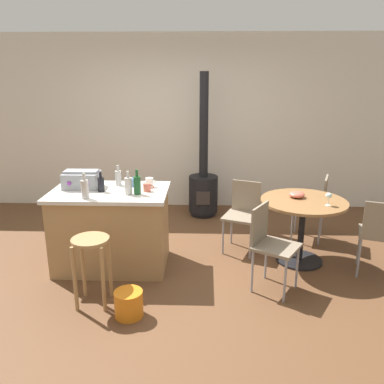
{
  "coord_description": "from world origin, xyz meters",
  "views": [
    {
      "loc": [
        0.43,
        -4.09,
        2.13
      ],
      "look_at": [
        0.28,
        0.14,
        0.86
      ],
      "focal_mm": 37.53,
      "sensor_mm": 36.0,
      "label": 1
    }
  ],
  "objects_px": {
    "bottle_0": "(118,178)",
    "bottle_2": "(101,184)",
    "folding_chair_left": "(270,241)",
    "cup_0": "(150,182)",
    "wooden_stool": "(91,256)",
    "cup_1": "(133,182)",
    "serving_bowl": "(297,194)",
    "toolbox": "(82,179)",
    "bottle_1": "(137,185)",
    "bottle_4": "(85,189)",
    "wood_stove": "(203,183)",
    "kitchen_island": "(112,228)",
    "plastic_bucket": "(129,304)",
    "cup_2": "(147,187)",
    "bottle_3": "(128,186)",
    "wine_glass": "(329,196)",
    "folding_chair_right": "(380,232)",
    "folding_chair_far": "(243,211)",
    "dining_table": "(303,215)"
  },
  "relations": [
    {
      "from": "wooden_stool",
      "to": "toolbox",
      "type": "bearing_deg",
      "value": 109.76
    },
    {
      "from": "bottle_2",
      "to": "bottle_3",
      "type": "height_order",
      "value": "bottle_3"
    },
    {
      "from": "folding_chair_left",
      "to": "cup_0",
      "type": "xyz_separation_m",
      "value": [
        -1.27,
        0.6,
        0.43
      ]
    },
    {
      "from": "wood_stove",
      "to": "bottle_4",
      "type": "height_order",
      "value": "wood_stove"
    },
    {
      "from": "bottle_1",
      "to": "plastic_bucket",
      "type": "distance_m",
      "value": 1.23
    },
    {
      "from": "folding_chair_right",
      "to": "bottle_4",
      "type": "distance_m",
      "value": 3.1
    },
    {
      "from": "bottle_3",
      "to": "bottle_4",
      "type": "distance_m",
      "value": 0.44
    },
    {
      "from": "toolbox",
      "to": "wine_glass",
      "type": "distance_m",
      "value": 2.7
    },
    {
      "from": "cup_0",
      "to": "dining_table",
      "type": "bearing_deg",
      "value": 0.55
    },
    {
      "from": "bottle_0",
      "to": "bottle_2",
      "type": "distance_m",
      "value": 0.28
    },
    {
      "from": "folding_chair_left",
      "to": "cup_2",
      "type": "height_order",
      "value": "cup_2"
    },
    {
      "from": "folding_chair_right",
      "to": "cup_2",
      "type": "xyz_separation_m",
      "value": [
        -2.47,
        0.15,
        0.42
      ]
    },
    {
      "from": "bottle_3",
      "to": "cup_1",
      "type": "relative_size",
      "value": 2.02
    },
    {
      "from": "bottle_1",
      "to": "bottle_4",
      "type": "bearing_deg",
      "value": -161.23
    },
    {
      "from": "wood_stove",
      "to": "cup_0",
      "type": "xyz_separation_m",
      "value": [
        -0.59,
        -1.56,
        0.44
      ]
    },
    {
      "from": "bottle_3",
      "to": "bottle_4",
      "type": "bearing_deg",
      "value": -159.24
    },
    {
      "from": "bottle_3",
      "to": "serving_bowl",
      "type": "height_order",
      "value": "bottle_3"
    },
    {
      "from": "cup_2",
      "to": "serving_bowl",
      "type": "relative_size",
      "value": 0.65
    },
    {
      "from": "folding_chair_far",
      "to": "wine_glass",
      "type": "xyz_separation_m",
      "value": [
        0.86,
        -0.5,
        0.36
      ]
    },
    {
      "from": "wood_stove",
      "to": "toolbox",
      "type": "xyz_separation_m",
      "value": [
        -1.34,
        -1.62,
        0.48
      ]
    },
    {
      "from": "folding_chair_right",
      "to": "cup_0",
      "type": "bearing_deg",
      "value": 172.59
    },
    {
      "from": "folding_chair_far",
      "to": "bottle_3",
      "type": "relative_size",
      "value": 3.38
    },
    {
      "from": "bottle_1",
      "to": "bottle_2",
      "type": "relative_size",
      "value": 1.24
    },
    {
      "from": "folding_chair_left",
      "to": "wood_stove",
      "type": "distance_m",
      "value": 2.27
    },
    {
      "from": "wood_stove",
      "to": "wine_glass",
      "type": "bearing_deg",
      "value": -51.89
    },
    {
      "from": "bottle_2",
      "to": "cup_0",
      "type": "height_order",
      "value": "bottle_2"
    },
    {
      "from": "bottle_2",
      "to": "serving_bowl",
      "type": "height_order",
      "value": "bottle_2"
    },
    {
      "from": "cup_0",
      "to": "toolbox",
      "type": "bearing_deg",
      "value": -175.5
    },
    {
      "from": "serving_bowl",
      "to": "plastic_bucket",
      "type": "xyz_separation_m",
      "value": [
        -1.73,
        -1.27,
        -0.66
      ]
    },
    {
      "from": "kitchen_island",
      "to": "bottle_1",
      "type": "xyz_separation_m",
      "value": [
        0.33,
        -0.12,
        0.55
      ]
    },
    {
      "from": "folding_chair_left",
      "to": "wooden_stool",
      "type": "bearing_deg",
      "value": -168.48
    },
    {
      "from": "kitchen_island",
      "to": "dining_table",
      "type": "height_order",
      "value": "kitchen_island"
    },
    {
      "from": "folding_chair_right",
      "to": "cup_1",
      "type": "height_order",
      "value": "cup_1"
    },
    {
      "from": "folding_chair_right",
      "to": "wine_glass",
      "type": "distance_m",
      "value": 0.64
    },
    {
      "from": "kitchen_island",
      "to": "folding_chair_far",
      "type": "height_order",
      "value": "kitchen_island"
    },
    {
      "from": "kitchen_island",
      "to": "bottle_1",
      "type": "relative_size",
      "value": 4.8
    },
    {
      "from": "toolbox",
      "to": "cup_2",
      "type": "relative_size",
      "value": 3.29
    },
    {
      "from": "bottle_2",
      "to": "wooden_stool",
      "type": "bearing_deg",
      "value": -84.6
    },
    {
      "from": "bottle_3",
      "to": "toolbox",
      "type": "bearing_deg",
      "value": 157.22
    },
    {
      "from": "wood_stove",
      "to": "bottle_0",
      "type": "distance_m",
      "value": 1.85
    },
    {
      "from": "wood_stove",
      "to": "plastic_bucket",
      "type": "distance_m",
      "value": 2.82
    },
    {
      "from": "toolbox",
      "to": "bottle_0",
      "type": "distance_m",
      "value": 0.4
    },
    {
      "from": "bottle_2",
      "to": "cup_2",
      "type": "distance_m",
      "value": 0.5
    },
    {
      "from": "wood_stove",
      "to": "cup_2",
      "type": "height_order",
      "value": "wood_stove"
    },
    {
      "from": "bottle_2",
      "to": "plastic_bucket",
      "type": "relative_size",
      "value": 0.82
    },
    {
      "from": "wooden_stool",
      "to": "cup_1",
      "type": "xyz_separation_m",
      "value": [
        0.24,
        0.97,
        0.44
      ]
    },
    {
      "from": "bottle_4",
      "to": "serving_bowl",
      "type": "bearing_deg",
      "value": 14.11
    },
    {
      "from": "cup_2",
      "to": "cup_0",
      "type": "bearing_deg",
      "value": 88.86
    },
    {
      "from": "serving_bowl",
      "to": "toolbox",
      "type": "bearing_deg",
      "value": -175.82
    },
    {
      "from": "kitchen_island",
      "to": "bottle_4",
      "type": "xyz_separation_m",
      "value": [
        -0.17,
        -0.29,
        0.55
      ]
    }
  ]
}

